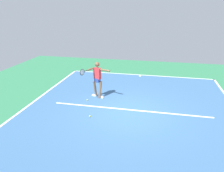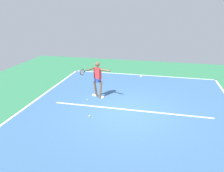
{
  "view_description": "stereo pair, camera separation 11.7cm",
  "coord_description": "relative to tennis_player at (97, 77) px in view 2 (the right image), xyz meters",
  "views": [
    {
      "loc": [
        -1.06,
        8.29,
        4.26
      ],
      "look_at": [
        0.88,
        -0.7,
        0.9
      ],
      "focal_mm": 34.68,
      "sensor_mm": 36.0,
      "label": 1
    },
    {
      "loc": [
        -1.17,
        8.26,
        4.26
      ],
      "look_at": [
        0.88,
        -0.7,
        0.9
      ],
      "focal_mm": 34.68,
      "sensor_mm": 36.0,
      "label": 2
    }
  ],
  "objects": [
    {
      "name": "ground_plane",
      "position": [
        -1.77,
        1.36,
        -1.05
      ],
      "size": [
        19.49,
        19.49,
        0.0
      ],
      "primitive_type": "plane",
      "color": "#2D754C"
    },
    {
      "name": "court_surface",
      "position": [
        -1.77,
        1.36,
        -1.05
      ],
      "size": [
        9.32,
        11.33,
        0.0
      ],
      "primitive_type": "cube",
      "color": "#38608E",
      "rests_on": "ground_plane"
    },
    {
      "name": "court_line_baseline_near",
      "position": [
        -1.77,
        -4.25,
        -1.05
      ],
      "size": [
        9.32,
        0.1,
        0.01
      ],
      "primitive_type": "cube",
      "color": "white",
      "rests_on": "ground_plane"
    },
    {
      "name": "court_line_sideline_right",
      "position": [
        2.84,
        1.36,
        -1.05
      ],
      "size": [
        0.1,
        11.33,
        0.01
      ],
      "primitive_type": "cube",
      "color": "white",
      "rests_on": "ground_plane"
    },
    {
      "name": "court_line_service",
      "position": [
        -1.77,
        1.08,
        -1.05
      ],
      "size": [
        6.99,
        0.1,
        0.01
      ],
      "primitive_type": "cube",
      "color": "white",
      "rests_on": "ground_plane"
    },
    {
      "name": "court_line_centre_mark",
      "position": [
        -1.77,
        -4.05,
        -1.05
      ],
      "size": [
        0.1,
        0.3,
        0.01
      ],
      "primitive_type": "cube",
      "color": "white",
      "rests_on": "ground_plane"
    },
    {
      "name": "tennis_player",
      "position": [
        0.0,
        0.0,
        0.0
      ],
      "size": [
        1.24,
        1.13,
        1.81
      ],
      "rotation": [
        0.0,
        0.0,
        -0.36
      ],
      "color": "brown",
      "rests_on": "ground_plane"
    },
    {
      "name": "tennis_ball_by_sideline",
      "position": [
        0.37,
        0.53,
        -1.02
      ],
      "size": [
        0.07,
        0.07,
        0.07
      ],
      "primitive_type": "sphere",
      "color": "#CCE033",
      "rests_on": "ground_plane"
    },
    {
      "name": "tennis_ball_near_service_line",
      "position": [
        -0.26,
        2.09,
        -1.02
      ],
      "size": [
        0.07,
        0.07,
        0.07
      ],
      "primitive_type": "sphere",
      "color": "yellow",
      "rests_on": "ground_plane"
    }
  ]
}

